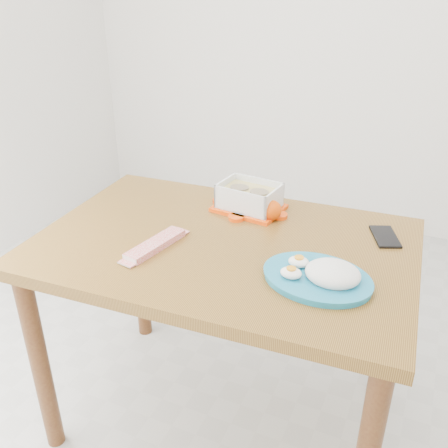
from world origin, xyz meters
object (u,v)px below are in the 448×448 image
at_px(dining_table, 224,270).
at_px(smartphone, 385,237).
at_px(orange_fruit, 271,210).
at_px(rice_plate, 322,274).
at_px(food_container, 249,197).

distance_m(dining_table, smartphone, 0.52).
height_order(dining_table, orange_fruit, orange_fruit).
bearing_deg(rice_plate, smartphone, 77.70).
height_order(dining_table, rice_plate, rice_plate).
relative_size(dining_table, smartphone, 8.53).
bearing_deg(rice_plate, food_container, 142.79).
xyz_separation_m(dining_table, food_container, (-0.01, 0.24, 0.15)).
bearing_deg(rice_plate, orange_fruit, 137.16).
xyz_separation_m(dining_table, rice_plate, (0.33, -0.10, 0.13)).
xyz_separation_m(dining_table, orange_fruit, (0.08, 0.20, 0.14)).
xyz_separation_m(dining_table, smartphone, (0.45, 0.22, 0.11)).
relative_size(orange_fruit, smartphone, 0.50).
bearing_deg(orange_fruit, dining_table, -112.66).
height_order(food_container, orange_fruit, food_container).
distance_m(food_container, rice_plate, 0.49).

